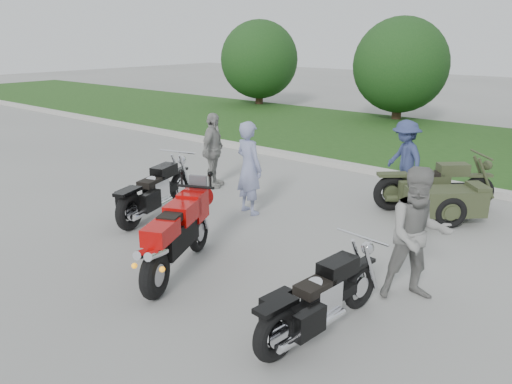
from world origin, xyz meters
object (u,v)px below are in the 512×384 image
Objects in this scene: person_denim at (405,159)px; person_grey at (418,235)px; person_back at (213,150)px; sportbike_red at (177,234)px; cruiser_right at (317,302)px; cruiser_sidecar at (439,195)px; person_stripe at (249,168)px; cruiser_left at (154,193)px.

person_grey is at bearing -31.60° from person_denim.
person_back reaches higher than person_denim.
sportbike_red reaches higher than cruiser_right.
cruiser_right is 1.32× the size of person_denim.
cruiser_right is at bearing -146.08° from person_back.
cruiser_right is 1.21× the size of person_grey.
cruiser_sidecar is 3.60m from person_stripe.
cruiser_left is at bearing 172.23° from person_back.
sportbike_red is 1.17× the size of person_grey.
sportbike_red reaches higher than cruiser_left.
cruiser_right is 4.75m from cruiser_sidecar.
person_grey reaches higher than cruiser_sidecar.
person_grey is at bearing 2.71° from sportbike_red.
person_denim is (1.82, 2.93, -0.08)m from person_stripe.
person_stripe is at bearing -89.37° from person_denim.
person_stripe reaches higher than person_grey.
cruiser_right is at bearing -25.32° from sportbike_red.
person_grey is at bearing -27.62° from cruiser_sidecar.
person_stripe is (-0.90, 2.63, 0.28)m from sportbike_red.
sportbike_red is 1.15× the size of person_stripe.
person_denim is at bearing 75.65° from person_grey.
cruiser_sidecar is at bearing 22.65° from cruiser_left.
person_grey is at bearing -130.89° from person_back.
cruiser_sidecar is 1.21× the size of person_grey.
person_back is at bearing -118.00° from cruiser_sidecar.
cruiser_sidecar is 1.28× the size of person_back.
sportbike_red is 2.80m from person_stripe.
person_grey is at bearing 175.86° from person_stripe.
person_back is (-0.53, 2.14, 0.38)m from cruiser_left.
cruiser_left is at bearing -93.71° from cruiser_sidecar.
person_stripe is 1.94m from person_back.
person_stripe is 1.10× the size of person_denim.
person_stripe is (-3.30, 2.65, 0.47)m from cruiser_right.
sportbike_red is 2.50m from cruiser_left.
cruiser_sidecar is 4.85m from person_back.
cruiser_left is 1.28× the size of person_stripe.
cruiser_right is 1.28× the size of person_back.
cruiser_right is 5.79m from person_denim.
person_back reaches higher than sportbike_red.
person_stripe is at bearing -136.43° from person_back.
sportbike_red is 2.40m from cruiser_right.
person_stripe reaches higher than cruiser_left.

